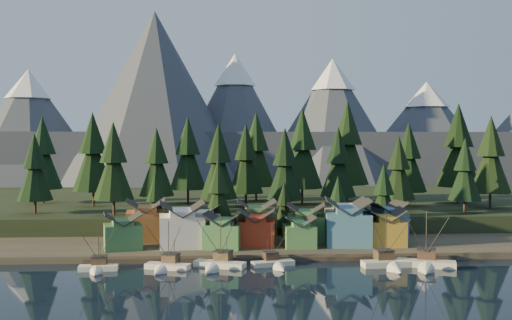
{
  "coord_description": "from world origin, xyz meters",
  "views": [
    {
      "loc": [
        -10.05,
        -105.78,
        26.05
      ],
      "look_at": [
        -2.81,
        30.0,
        21.3
      ],
      "focal_mm": 40.0,
      "sensor_mm": 36.0,
      "label": 1
    }
  ],
  "objects": [
    {
      "name": "tree_shore_2",
      "position": [
        5.0,
        40.0,
        9.0
      ],
      "size": [
        5.9,
        5.9,
        13.75
      ],
      "color": "#332319",
      "rests_on": "shore_strip"
    },
    {
      "name": "boat_3",
      "position": [
        -0.02,
        10.1,
        1.81
      ],
      "size": [
        9.48,
        9.91,
        9.89
      ],
      "rotation": [
        0.0,
        0.0,
        0.27
      ],
      "color": "beige",
      "rests_on": "ground"
    },
    {
      "name": "tree_hill_17",
      "position": [
        68.0,
        58.0,
        20.96
      ],
      "size": [
        11.75,
        11.75,
        27.36
      ],
      "color": "#332319",
      "rests_on": "hillside"
    },
    {
      "name": "tree_hill_9",
      "position": [
        22.0,
        55.0,
        19.08
      ],
      "size": [
        10.27,
        10.27,
        23.93
      ],
      "color": "#332319",
      "rests_on": "hillside"
    },
    {
      "name": "house_back_1",
      "position": [
        -15.55,
        34.06,
        5.92
      ],
      "size": [
        8.42,
        8.5,
        8.42
      ],
      "rotation": [
        0.0,
        0.0,
        -0.13
      ],
      "color": "silver",
      "rests_on": "shore_strip"
    },
    {
      "name": "shore_strip",
      "position": [
        0.0,
        40.0,
        0.75
      ],
      "size": [
        400.0,
        50.0,
        1.5
      ],
      "primitive_type": "cube",
      "color": "#373128",
      "rests_on": "ground"
    },
    {
      "name": "tree_hill_5",
      "position": [
        -12.0,
        50.0,
        19.59
      ],
      "size": [
        10.67,
        10.67,
        24.86
      ],
      "color": "#332319",
      "rests_on": "hillside"
    },
    {
      "name": "house_front_6",
      "position": [
        27.02,
        24.41,
        5.95
      ],
      "size": [
        8.53,
        8.07,
        8.46
      ],
      "rotation": [
        0.0,
        0.0,
        -0.01
      ],
      "color": "#B0882D",
      "rests_on": "shore_strip"
    },
    {
      "name": "tree_hill_2",
      "position": [
        -40.0,
        48.0,
        19.71
      ],
      "size": [
        10.76,
        10.76,
        25.07
      ],
      "color": "#332319",
      "rests_on": "hillside"
    },
    {
      "name": "house_back_0",
      "position": [
        -29.52,
        33.74,
        6.81
      ],
      "size": [
        10.34,
        10.02,
        10.11
      ],
      "rotation": [
        0.0,
        0.0,
        0.13
      ],
      "color": "#975E35",
      "rests_on": "shore_strip"
    },
    {
      "name": "house_front_2",
      "position": [
        -10.71,
        23.68,
        5.72
      ],
      "size": [
        9.47,
        9.52,
        8.04
      ],
      "rotation": [
        0.0,
        0.0,
        -0.17
      ],
      "color": "#3F7440",
      "rests_on": "shore_strip"
    },
    {
      "name": "tree_shore_1",
      "position": [
        -12.0,
        40.0,
        12.31
      ],
      "size": [
        8.49,
        8.49,
        19.79
      ],
      "color": "#332319",
      "rests_on": "shore_strip"
    },
    {
      "name": "tree_hill_15",
      "position": [
        0.0,
        82.0,
        22.14
      ],
      "size": [
        12.67,
        12.67,
        29.51
      ],
      "color": "#332319",
      "rests_on": "hillside"
    },
    {
      "name": "house_back_2",
      "position": [
        -2.6,
        32.26,
        6.73
      ],
      "size": [
        9.37,
        8.6,
        9.96
      ],
      "rotation": [
        0.0,
        0.0,
        0.0
      ],
      "color": "#476F3C",
      "rests_on": "shore_strip"
    },
    {
      "name": "house_front_0",
      "position": [
        -33.26,
        23.31,
        5.77
      ],
      "size": [
        9.77,
        9.45,
        8.12
      ],
      "rotation": [
        0.0,
        0.0,
        0.25
      ],
      "color": "#3D7140",
      "rests_on": "shore_strip"
    },
    {
      "name": "house_front_1",
      "position": [
        -20.16,
        25.16,
        6.97
      ],
      "size": [
        11.16,
        10.81,
        10.41
      ],
      "rotation": [
        0.0,
        0.0,
        0.12
      ],
      "color": "white",
      "rests_on": "shore_strip"
    },
    {
      "name": "house_front_4",
      "position": [
        6.8,
        23.65,
        5.26
      ],
      "size": [
        7.31,
        7.84,
        7.16
      ],
      "rotation": [
        0.0,
        0.0,
        0.05
      ],
      "color": "#4C894A",
      "rests_on": "shore_strip"
    },
    {
      "name": "tree_hill_7",
      "position": [
        6.0,
        48.0,
        18.86
      ],
      "size": [
        10.1,
        10.1,
        23.53
      ],
      "color": "#332319",
      "rests_on": "hillside"
    },
    {
      "name": "house_front_3",
      "position": [
        -2.81,
        25.74,
        6.0
      ],
      "size": [
        9.43,
        9.09,
        8.57
      ],
      "rotation": [
        0.0,
        0.0,
        -0.14
      ],
      "color": "maroon",
      "rests_on": "shore_strip"
    },
    {
      "name": "tree_hill_14",
      "position": [
        64.0,
        72.0,
        23.43
      ],
      "size": [
        13.69,
        13.69,
        31.88
      ],
      "color": "#332319",
      "rests_on": "hillside"
    },
    {
      "name": "tree_hill_1",
      "position": [
        -50.0,
        68.0,
        21.59
      ],
      "size": [
        12.24,
        12.24,
        28.52
      ],
      "color": "#332319",
      "rests_on": "hillside"
    },
    {
      "name": "house_back_3",
      "position": [
        9.33,
        30.39,
        6.32
      ],
      "size": [
        10.07,
        9.23,
        9.18
      ],
      "rotation": [
        0.0,
        0.0,
        -0.14
      ],
      "color": "#3B6D3B",
      "rests_on": "shore_strip"
    },
    {
      "name": "boat_5",
      "position": [
        23.17,
        7.85,
        2.27
      ],
      "size": [
        10.7,
        11.5,
        12.03
      ],
      "rotation": [
        0.0,
        0.0,
        0.09
      ],
      "color": "beige",
      "rests_on": "ground"
    },
    {
      "name": "boat_0",
      "position": [
        -35.46,
        7.9,
        1.99
      ],
      "size": [
        8.07,
        8.67,
        10.03
      ],
      "rotation": [
        0.0,
        0.0,
        0.09
      ],
      "color": "white",
      "rests_on": "ground"
    },
    {
      "name": "house_back_5",
      "position": [
        29.33,
        31.63,
        6.45
      ],
      "size": [
        9.72,
        9.8,
        9.43
      ],
      "rotation": [
        0.0,
        0.0,
        0.17
      ],
      "color": "#396287",
      "rests_on": "shore_strip"
    },
    {
      "name": "tree_hill_10",
      "position": [
        30.0,
        80.0,
        24.1
      ],
      "size": [
        14.21,
        14.21,
        33.1
      ],
      "color": "#332319",
      "rests_on": "hillside"
    },
    {
      "name": "tree_hill_12",
      "position": [
        46.0,
        66.0,
        20.03
      ],
      "size": [
        11.02,
        11.02,
        25.67
      ],
      "color": "#332319",
      "rests_on": "hillside"
    },
    {
      "name": "dock",
      "position": [
        0.0,
        16.5,
        0.5
      ],
      "size": [
        80.0,
        4.0,
        1.0
      ],
      "primitive_type": "cube",
      "color": "#40382E",
      "rests_on": "ground"
    },
    {
      "name": "tree_hill_11",
      "position": [
        38.0,
        50.0,
        17.66
      ],
      "size": [
        9.16,
        9.16,
        21.35
      ],
      "color": "#332319",
      "rests_on": "hillside"
    },
    {
      "name": "boat_6",
      "position": [
        30.66,
        7.25,
        2.32
      ],
      "size": [
        12.48,
        12.91,
        12.8
      ],
      "rotation": [
        0.0,
        0.0,
        -0.34
      ],
      "color": "beige",
      "rests_on": "ground"
    },
    {
      "name": "ground",
      "position": [
        0.0,
        0.0,
        0.0
      ],
      "size": [
        500.0,
        500.0,
        0.0
      ],
      "primitive_type": "plane",
      "color": "black",
      "rests_on": "ground"
    },
    {
      "name": "tree_hill_8",
      "position": [
        14.0,
        72.0,
        22.55
      ],
      "size": [
        12.99,
        12.99,
        30.27
      ],
      "color": "#332319",
      "rests_on": "hillside"
    },
    {
      "name": "mountain_ridge",
      "position": [
        -4.2,
        213.59,
        26.06
      ],
      "size": [
        560.0,
        190.0,
        90.0
      ],
      "color": "#4E5464",
      "rests_on": "ground"
    },
    {
      "name": "tree_hill_16",
      "position": [
        -68.0,
        78.0,
        21.17
      ],
      "size": [
        11.91,
        11.91,
        27.75
      ],
      "color": "#332319",
      "rests_on": "hillside"
    },
    {
      "name": "boat_1",
      "position": [
        -22.12,
        8.32,
        2.02
      ],
      "size": [
        9.72,
        10.16,
        10.7
      ],
      "rotation": [
        0.0,
        0.0,
        -0.3
      ],
      "color": "white",
      "rests_on": "ground"
    },
    {
      "name": "house_front_5",
      "position": [
        18.43,
        24.9,
        7.16
      ],
      "size": [
        11.34,
        10.54,
        10.77
      ],
      "rotation": [
        0.0,
        0.0,
        -0.12
      ],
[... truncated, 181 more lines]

